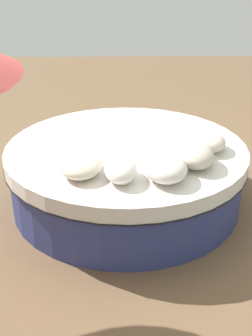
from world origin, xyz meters
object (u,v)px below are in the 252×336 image
(throw_pillow_0, at_px, (81,165))
(throw_pillow_3, at_px, (195,155))
(round_bed, at_px, (126,173))
(throw_pillow_1, at_px, (121,169))
(throw_pillow_2, at_px, (165,168))
(throw_pillow_4, at_px, (207,141))

(throw_pillow_0, distance_m, throw_pillow_3, 1.10)
(round_bed, height_order, throw_pillow_1, throw_pillow_1)
(round_bed, relative_size, throw_pillow_2, 5.01)
(throw_pillow_0, height_order, throw_pillow_1, throw_pillow_1)
(throw_pillow_0, xyz_separation_m, throw_pillow_4, (0.52, -1.28, 0.00))
(round_bed, distance_m, throw_pillow_4, 0.95)
(throw_pillow_2, relative_size, throw_pillow_3, 1.03)
(throw_pillow_0, relative_size, throw_pillow_2, 1.02)
(throw_pillow_4, bearing_deg, throw_pillow_3, 152.49)
(throw_pillow_4, bearing_deg, throw_pillow_2, 141.37)
(round_bed, xyz_separation_m, throw_pillow_0, (-0.65, 0.44, 0.42))
(throw_pillow_1, relative_size, throw_pillow_4, 1.02)
(throw_pillow_0, height_order, throw_pillow_4, throw_pillow_4)
(throw_pillow_1, relative_size, throw_pillow_3, 0.91)
(round_bed, relative_size, throw_pillow_0, 4.92)
(throw_pillow_2, bearing_deg, throw_pillow_0, 81.68)
(throw_pillow_0, relative_size, throw_pillow_3, 1.05)
(throw_pillow_2, relative_size, throw_pillow_4, 1.16)
(round_bed, xyz_separation_m, throw_pillow_4, (-0.13, -0.84, 0.42))
(round_bed, distance_m, throw_pillow_1, 0.89)
(throw_pillow_1, xyz_separation_m, throw_pillow_3, (0.27, -0.72, 0.01))
(round_bed, bearing_deg, throw_pillow_0, 146.20)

